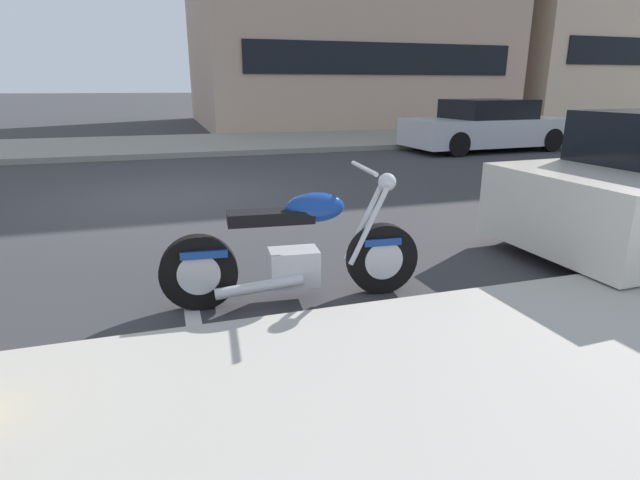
{
  "coord_description": "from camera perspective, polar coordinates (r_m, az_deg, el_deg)",
  "views": [
    {
      "loc": [
        -0.12,
        -8.13,
        1.72
      ],
      "look_at": [
        1.07,
        -4.34,
        0.49
      ],
      "focal_mm": 28.19,
      "sensor_mm": 36.0,
      "label": 1
    }
  ],
  "objects": [
    {
      "name": "sidewalk_far_curb",
      "position": [
        19.67,
        21.09,
        11.19
      ],
      "size": [
        120.0,
        5.0,
        0.14
      ],
      "primitive_type": "cube",
      "color": "gray",
      "rests_on": "ground"
    },
    {
      "name": "car_opposite_curb",
      "position": [
        14.82,
        18.4,
        12.09
      ],
      "size": [
        4.63,
        2.08,
        1.37
      ],
      "rotation": [
        0.0,
        0.0,
        3.19
      ],
      "color": "silver",
      "rests_on": "ground"
    },
    {
      "name": "parking_stall_stripe",
      "position": [
        4.3,
        -14.47,
        -6.94
      ],
      "size": [
        0.12,
        2.2,
        0.01
      ],
      "primitive_type": "cube",
      "color": "silver",
      "rests_on": "ground"
    },
    {
      "name": "parked_motorcycle",
      "position": [
        4.1,
        -2.67,
        -1.36
      ],
      "size": [
        2.14,
        0.62,
        1.1
      ],
      "rotation": [
        0.0,
        0.0,
        -0.08
      ],
      "color": "black",
      "rests_on": "ground"
    },
    {
      "name": "ground_plane",
      "position": [
        8.31,
        -16.28,
        4.49
      ],
      "size": [
        260.0,
        260.0,
        0.0
      ],
      "primitive_type": "plane",
      "color": "#333335"
    }
  ]
}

